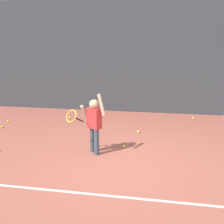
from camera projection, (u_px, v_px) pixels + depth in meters
ground_plane at (121, 163)px, 5.25m from camera, size 20.00×20.00×0.00m
court_line_baseline at (110, 196)px, 4.09m from camera, size 9.00×0.05×0.00m
back_fence_windscreen at (139, 57)px, 8.86m from camera, size 11.05×0.08×3.87m
fence_post_1 at (64, 54)px, 9.34m from camera, size 0.09×0.09×4.02m
fence_post_2 at (139, 55)px, 8.90m from camera, size 0.09×0.09×4.02m
fence_post_3 at (221, 55)px, 8.45m from camera, size 0.09×0.09×4.02m
tennis_player at (93, 122)px, 5.55m from camera, size 0.88×0.54×1.35m
tennis_ball_0 at (124, 147)px, 6.01m from camera, size 0.07×0.07×0.07m
tennis_ball_1 at (8, 121)px, 8.04m from camera, size 0.07×0.07×0.07m
tennis_ball_2 at (138, 132)px, 7.04m from camera, size 0.07×0.07×0.07m
tennis_ball_3 at (2, 127)px, 7.48m from camera, size 0.07×0.07×0.07m
tennis_ball_4 at (193, 118)px, 8.38m from camera, size 0.07×0.07×0.07m
tennis_ball_6 at (70, 117)px, 8.47m from camera, size 0.07×0.07×0.07m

